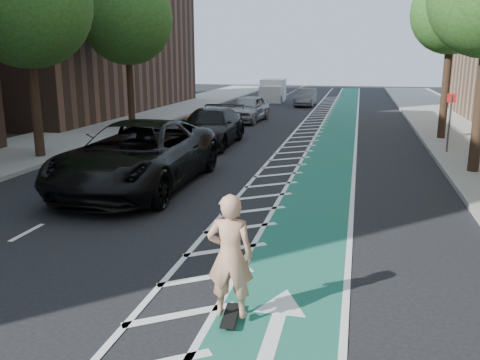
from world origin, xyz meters
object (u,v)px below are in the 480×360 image
(suv_near, at_px, (138,155))
(suv_far, at_px, (210,127))
(skateboarder, at_px, (230,256))
(barrel_a, at_px, (124,184))

(suv_near, bearing_deg, suv_far, 89.94)
(skateboarder, bearing_deg, suv_far, -78.17)
(suv_far, bearing_deg, barrel_a, -89.33)
(suv_near, distance_m, barrel_a, 1.52)
(skateboarder, xyz_separation_m, suv_near, (-4.70, 7.19, -0.06))
(skateboarder, xyz_separation_m, suv_far, (-4.70, 14.93, -0.23))
(barrel_a, bearing_deg, suv_far, 91.25)
(suv_near, height_order, barrel_a, suv_near)
(suv_far, relative_size, barrel_a, 5.77)
(skateboarder, bearing_deg, barrel_a, -57.75)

